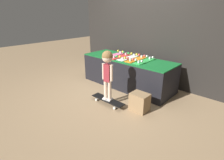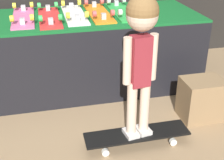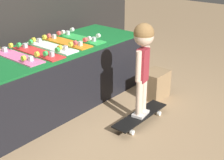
{
  "view_description": "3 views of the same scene",
  "coord_description": "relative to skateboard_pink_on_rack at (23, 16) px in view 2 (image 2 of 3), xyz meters",
  "views": [
    {
      "loc": [
        2.49,
        -2.76,
        1.75
      ],
      "look_at": [
        0.15,
        -0.21,
        0.39
      ],
      "focal_mm": 28.0,
      "sensor_mm": 36.0,
      "label": 1
    },
    {
      "loc": [
        -0.31,
        -2.26,
        1.46
      ],
      "look_at": [
        0.19,
        -0.13,
        0.36
      ],
      "focal_mm": 50.0,
      "sensor_mm": 36.0,
      "label": 2
    },
    {
      "loc": [
        -2.15,
        -2.15,
        1.77
      ],
      "look_at": [
        0.24,
        -0.14,
        0.42
      ],
      "focal_mm": 50.0,
      "sensor_mm": 36.0,
      "label": 3
    }
  ],
  "objects": [
    {
      "name": "skateboard_on_floor",
      "position": [
        0.74,
        -1.05,
        -0.65
      ],
      "size": [
        0.77,
        0.19,
        0.09
      ],
      "color": "black",
      "rests_on": "ground_plane"
    },
    {
      "name": "skateboard_green_on_rack",
      "position": [
        0.9,
        -0.01,
        0.0
      ],
      "size": [
        0.19,
        0.69,
        0.09
      ],
      "color": "green",
      "rests_on": "display_rack"
    },
    {
      "name": "child",
      "position": [
        0.74,
        -1.05,
        0.07
      ],
      "size": [
        0.24,
        0.2,
        1.0
      ],
      "rotation": [
        0.0,
        0.0,
        0.15
      ],
      "color": "silver",
      "rests_on": "skateboard_on_floor"
    },
    {
      "name": "skateboard_white_on_rack",
      "position": [
        0.45,
        -0.01,
        0.0
      ],
      "size": [
        0.19,
        0.69,
        0.09
      ],
      "color": "white",
      "rests_on": "display_rack"
    },
    {
      "name": "skateboard_red_on_rack",
      "position": [
        0.23,
        -0.05,
        0.0
      ],
      "size": [
        0.19,
        0.69,
        0.09
      ],
      "color": "red",
      "rests_on": "display_rack"
    },
    {
      "name": "skateboard_orange_on_rack",
      "position": [
        0.68,
        -0.01,
        0.0
      ],
      "size": [
        0.19,
        0.69,
        0.09
      ],
      "color": "orange",
      "rests_on": "display_rack"
    },
    {
      "name": "storage_box",
      "position": [
        1.36,
        -0.83,
        -0.55
      ],
      "size": [
        0.33,
        0.26,
        0.34
      ],
      "color": "#8E704C",
      "rests_on": "ground_plane"
    },
    {
      "name": "ground_plane",
      "position": [
        0.45,
        -0.55,
        -0.72
      ],
      "size": [
        16.0,
        16.0,
        0.0
      ],
      "primitive_type": "plane",
      "color": "#9E7F5B"
    },
    {
      "name": "skateboard_pink_on_rack",
      "position": [
        0.0,
        0.0,
        0.0
      ],
      "size": [
        0.19,
        0.69,
        0.09
      ],
      "color": "pink",
      "rests_on": "display_rack"
    },
    {
      "name": "display_rack",
      "position": [
        0.45,
        -0.03,
        -0.37
      ],
      "size": [
        2.3,
        0.83,
        0.71
      ],
      "color": "black",
      "rests_on": "ground_plane"
    }
  ]
}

